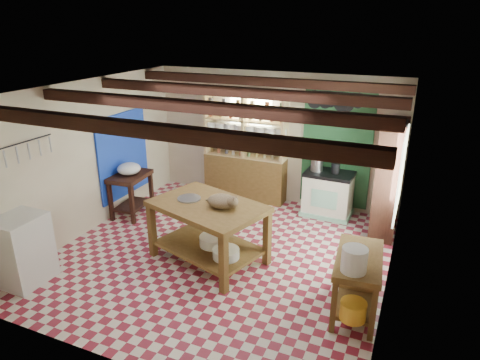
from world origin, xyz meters
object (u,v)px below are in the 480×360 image
at_px(work_table, 209,232).
at_px(cat, 222,201).
at_px(right_counter, 356,284).
at_px(prep_table, 131,195).
at_px(stove, 328,194).
at_px(white_cabinet, 23,250).

distance_m(work_table, cat, 0.62).
xyz_separation_m(right_counter, cat, (-2.03, 0.35, 0.65)).
height_order(work_table, prep_table, work_table).
xyz_separation_m(stove, white_cabinet, (-3.44, -3.90, 0.07)).
bearing_deg(white_cabinet, right_counter, 14.22).
relative_size(prep_table, cat, 1.84).
relative_size(work_table, prep_table, 2.03).
relative_size(work_table, right_counter, 1.51).
relative_size(prep_table, right_counter, 0.74).
bearing_deg(right_counter, stove, 104.49).
xyz_separation_m(work_table, cat, (0.25, -0.03, 0.57)).
distance_m(work_table, white_cabinet, 2.62).
height_order(stove, right_counter, stove).
bearing_deg(cat, prep_table, 166.06).
xyz_separation_m(white_cabinet, cat, (2.37, 1.52, 0.54)).
height_order(prep_table, white_cabinet, white_cabinet).
bearing_deg(right_counter, white_cabinet, -170.07).
height_order(stove, cat, cat).
bearing_deg(prep_table, stove, 18.15).
relative_size(work_table, white_cabinet, 1.66).
xyz_separation_m(work_table, white_cabinet, (-2.12, -1.55, 0.03)).
distance_m(stove, cat, 2.67).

